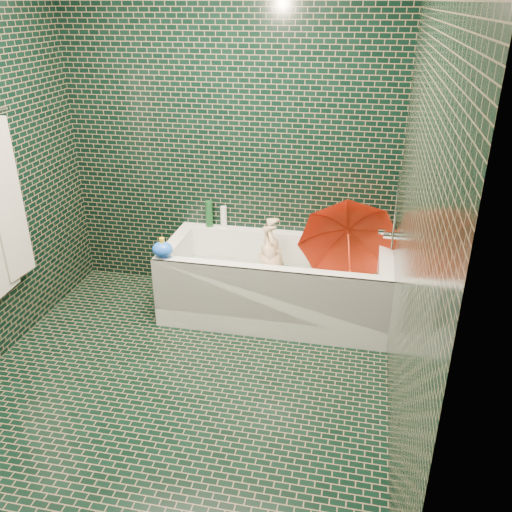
% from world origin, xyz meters
% --- Properties ---
extents(floor, '(2.80, 2.80, 0.00)m').
position_xyz_m(floor, '(0.00, 0.00, 0.00)').
color(floor, black).
rests_on(floor, ground).
extents(wall_back, '(2.80, 0.00, 2.80)m').
position_xyz_m(wall_back, '(0.00, 1.40, 1.25)').
color(wall_back, black).
rests_on(wall_back, floor).
extents(wall_front, '(2.80, 0.00, 2.80)m').
position_xyz_m(wall_front, '(0.00, -1.40, 1.25)').
color(wall_front, black).
rests_on(wall_front, floor).
extents(wall_right, '(0.00, 2.80, 2.80)m').
position_xyz_m(wall_right, '(1.30, 0.00, 1.25)').
color(wall_right, black).
rests_on(wall_right, floor).
extents(bathtub, '(1.70, 0.75, 0.55)m').
position_xyz_m(bathtub, '(0.45, 1.01, 0.21)').
color(bathtub, white).
rests_on(bathtub, floor).
extents(bath_mat, '(1.35, 0.47, 0.01)m').
position_xyz_m(bath_mat, '(0.45, 1.02, 0.16)').
color(bath_mat, green).
rests_on(bath_mat, bathtub).
extents(water, '(1.48, 0.53, 0.00)m').
position_xyz_m(water, '(0.45, 1.02, 0.30)').
color(water, silver).
rests_on(water, bathtub).
extents(faucet, '(0.18, 0.19, 0.55)m').
position_xyz_m(faucet, '(1.26, 1.02, 0.77)').
color(faucet, silver).
rests_on(faucet, wall_right).
extents(child, '(0.90, 0.35, 0.30)m').
position_xyz_m(child, '(0.44, 1.04, 0.31)').
color(child, tan).
rests_on(child, bathtub).
extents(umbrella, '(0.98, 0.84, 1.01)m').
position_xyz_m(umbrella, '(0.98, 1.01, 0.58)').
color(umbrella, red).
rests_on(umbrella, bathtub).
extents(soap_bottle_a, '(0.11, 0.11, 0.27)m').
position_xyz_m(soap_bottle_a, '(1.25, 1.32, 0.55)').
color(soap_bottle_a, white).
rests_on(soap_bottle_a, bathtub).
extents(soap_bottle_b, '(0.10, 0.10, 0.18)m').
position_xyz_m(soap_bottle_b, '(1.17, 1.34, 0.55)').
color(soap_bottle_b, '#4A1D6F').
rests_on(soap_bottle_b, bathtub).
extents(soap_bottle_c, '(0.18, 0.18, 0.18)m').
position_xyz_m(soap_bottle_c, '(1.21, 1.36, 0.55)').
color(soap_bottle_c, '#13421E').
rests_on(soap_bottle_c, bathtub).
extents(bottle_right_tall, '(0.07, 0.07, 0.23)m').
position_xyz_m(bottle_right_tall, '(0.99, 1.34, 0.66)').
color(bottle_right_tall, '#13421E').
rests_on(bottle_right_tall, bathtub).
extents(bottle_right_pump, '(0.06, 0.06, 0.19)m').
position_xyz_m(bottle_right_pump, '(1.21, 1.34, 0.65)').
color(bottle_right_pump, silver).
rests_on(bottle_right_pump, bathtub).
extents(bottle_left_tall, '(0.07, 0.07, 0.21)m').
position_xyz_m(bottle_left_tall, '(-0.17, 1.35, 0.66)').
color(bottle_left_tall, '#13421E').
rests_on(bottle_left_tall, bathtub).
extents(bottle_left_short, '(0.06, 0.06, 0.17)m').
position_xyz_m(bottle_left_short, '(-0.05, 1.37, 0.64)').
color(bottle_left_short, white).
rests_on(bottle_left_short, bathtub).
extents(rubber_duck, '(0.11, 0.09, 0.09)m').
position_xyz_m(rubber_duck, '(1.03, 1.33, 0.59)').
color(rubber_duck, gold).
rests_on(rubber_duck, bathtub).
extents(bath_toy, '(0.15, 0.12, 0.15)m').
position_xyz_m(bath_toy, '(-0.33, 0.71, 0.61)').
color(bath_toy, blue).
rests_on(bath_toy, bathtub).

